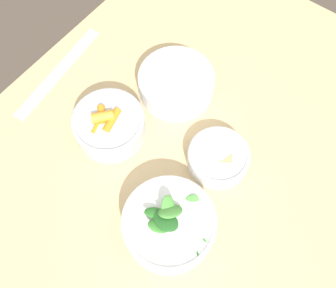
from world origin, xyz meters
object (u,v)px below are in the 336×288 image
bowl_beans_hotdog (176,84)px  bowl_carrots (109,124)px  bowl_greens (169,224)px  ruler (59,72)px  bowl_cookies (218,157)px

bowl_beans_hotdog → bowl_carrots: bearing=164.3°
bowl_greens → ruler: bearing=72.5°
bowl_beans_hotdog → bowl_cookies: bearing=-117.3°
bowl_greens → bowl_cookies: bearing=1.6°
bowl_carrots → ruler: 0.22m
bowl_cookies → bowl_beans_hotdog: bearing=62.7°
bowl_cookies → ruler: (-0.04, 0.45, -0.02)m
ruler → bowl_beans_hotdog: bearing=-62.9°
bowl_cookies → bowl_greens: bearing=-178.4°
bowl_beans_hotdog → ruler: bearing=117.1°
bowl_carrots → bowl_greens: 0.26m
bowl_carrots → bowl_cookies: (0.09, -0.24, -0.01)m
bowl_beans_hotdog → ruler: (-0.14, 0.27, -0.03)m
bowl_carrots → bowl_beans_hotdog: bearing=-15.7°
bowl_carrots → bowl_beans_hotdog: size_ratio=0.89×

